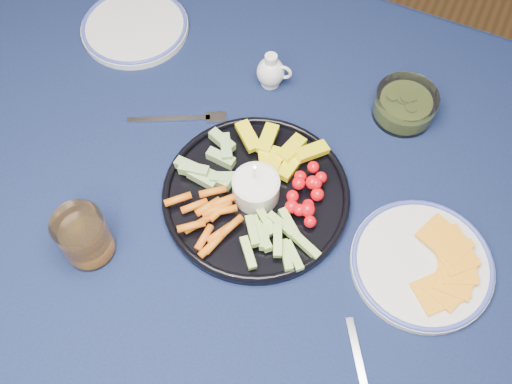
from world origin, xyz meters
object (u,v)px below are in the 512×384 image
at_px(creamer_pitcher, 271,72).
at_px(side_plate_extra, 135,27).
at_px(cheese_plate, 422,263).
at_px(crudite_platter, 255,193).
at_px(juice_tumbler, 85,238).
at_px(dining_table, 266,206).
at_px(pickle_bowl, 405,106).

height_order(creamer_pitcher, side_plate_extra, creamer_pitcher).
bearing_deg(cheese_plate, crudite_platter, -179.56).
bearing_deg(cheese_plate, juice_tumbler, -157.66).
height_order(creamer_pitcher, cheese_plate, creamer_pitcher).
distance_m(dining_table, side_plate_extra, 0.47).
height_order(dining_table, side_plate_extra, side_plate_extra).
height_order(pickle_bowl, cheese_plate, pickle_bowl).
distance_m(crudite_platter, side_plate_extra, 0.48).
height_order(dining_table, crudite_platter, crudite_platter).
height_order(dining_table, cheese_plate, cheese_plate).
bearing_deg(side_plate_extra, cheese_plate, -19.94).
relative_size(pickle_bowl, side_plate_extra, 0.52).
height_order(dining_table, pickle_bowl, pickle_bowl).
bearing_deg(dining_table, creamer_pitcher, 113.21).
relative_size(cheese_plate, juice_tumbler, 2.39).
height_order(crudite_platter, side_plate_extra, crudite_platter).
height_order(crudite_platter, creamer_pitcher, crudite_platter).
xyz_separation_m(dining_table, creamer_pitcher, (-0.09, 0.21, 0.12)).
xyz_separation_m(cheese_plate, side_plate_extra, (-0.70, 0.25, -0.00)).
bearing_deg(pickle_bowl, crudite_platter, -121.25).
height_order(creamer_pitcher, pickle_bowl, creamer_pitcher).
relative_size(creamer_pitcher, side_plate_extra, 0.34).
distance_m(pickle_bowl, cheese_plate, 0.31).
bearing_deg(creamer_pitcher, dining_table, -66.79).
xyz_separation_m(creamer_pitcher, side_plate_extra, (-0.32, 0.01, -0.02)).
distance_m(pickle_bowl, juice_tumbler, 0.62).
bearing_deg(creamer_pitcher, juice_tumbler, -104.80).
height_order(pickle_bowl, juice_tumbler, juice_tumbler).
relative_size(creamer_pitcher, juice_tumbler, 0.78).
bearing_deg(dining_table, cheese_plate, -6.82).
xyz_separation_m(dining_table, cheese_plate, (0.29, -0.04, 0.10)).
bearing_deg(crudite_platter, creamer_pitcher, 108.69).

